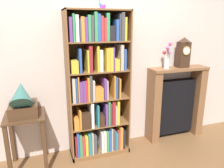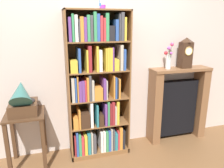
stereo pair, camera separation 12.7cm
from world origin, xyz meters
name	(u,v)px [view 1 (the left image)]	position (x,y,z in m)	size (l,w,h in m)	color
ground_plane	(101,155)	(0.00, 0.00, -0.01)	(7.59, 6.40, 0.02)	brown
wall_back	(105,53)	(0.16, 0.29, 1.35)	(4.59, 0.08, 2.69)	beige
bookshelf	(97,90)	(-0.02, 0.07, 0.90)	(0.79, 0.34, 1.89)	brown
cup_stack	(102,0)	(0.07, 0.09, 2.00)	(0.08, 0.08, 0.21)	purple
side_table_left	(26,130)	(-0.91, 0.03, 0.50)	(0.45, 0.45, 0.70)	#472D1C
gramophone	(22,101)	(-0.91, -0.02, 0.88)	(0.31, 0.44, 0.47)	#472D1C
fireplace_mantel	(175,103)	(1.24, 0.14, 0.55)	(0.90, 0.27, 1.11)	brown
mantel_clock	(183,52)	(1.30, 0.12, 1.33)	(0.16, 0.15, 0.43)	#382316
flower_vase	(167,58)	(1.03, 0.12, 1.26)	(0.16, 0.16, 0.36)	silver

